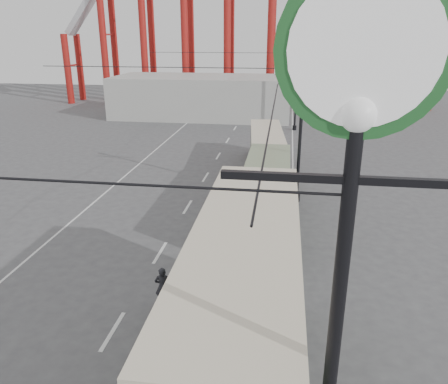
% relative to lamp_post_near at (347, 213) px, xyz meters
% --- Properties ---
extents(road_markings, '(12.52, 120.00, 0.01)m').
position_rel_lamp_post_near_xyz_m(road_markings, '(-6.46, 22.70, -7.86)').
color(road_markings, silver).
rests_on(road_markings, ground).
extents(lamp_post_near, '(3.20, 0.44, 10.80)m').
position_rel_lamp_post_near_xyz_m(lamp_post_near, '(0.00, 0.00, 0.00)').
color(lamp_post_near, black).
rests_on(lamp_post_near, ground).
extents(lamp_post_mid, '(3.20, 0.44, 9.32)m').
position_rel_lamp_post_near_xyz_m(lamp_post_mid, '(0.00, 21.00, -3.18)').
color(lamp_post_mid, black).
rests_on(lamp_post_mid, ground).
extents(lamp_post_far, '(3.20, 0.44, 9.32)m').
position_rel_lamp_post_near_xyz_m(lamp_post_far, '(0.00, 43.00, -3.18)').
color(lamp_post_far, black).
rests_on(lamp_post_far, ground).
extents(lamp_post_distant, '(3.20, 0.44, 9.32)m').
position_rel_lamp_post_near_xyz_m(lamp_post_distant, '(0.00, 65.00, -3.18)').
color(lamp_post_distant, black).
rests_on(lamp_post_distant, ground).
extents(fairground_shed, '(22.00, 10.00, 5.00)m').
position_rel_lamp_post_near_xyz_m(fairground_shed, '(-11.60, 50.00, -5.36)').
color(fairground_shed, '#ADADA7').
rests_on(fairground_shed, ground).
extents(double_decker_bus, '(2.69, 10.34, 5.54)m').
position_rel_lamp_post_near_xyz_m(double_decker_bus, '(-1.67, 4.41, -4.76)').
color(double_decker_bus, '#363E21').
rests_on(double_decker_bus, ground).
extents(single_decker_green, '(2.58, 11.03, 3.12)m').
position_rel_lamp_post_near_xyz_m(single_decker_green, '(-1.78, 17.63, -6.10)').
color(single_decker_green, gray).
rests_on(single_decker_green, ground).
extents(single_decker_cream, '(3.30, 9.78, 2.99)m').
position_rel_lamp_post_near_xyz_m(single_decker_cream, '(-2.31, 27.89, -6.18)').
color(single_decker_cream, beige).
rests_on(single_decker_cream, ground).
extents(pedestrian, '(0.66, 0.50, 1.65)m').
position_rel_lamp_post_near_xyz_m(pedestrian, '(-5.24, 8.81, -7.04)').
color(pedestrian, black).
rests_on(pedestrian, ground).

